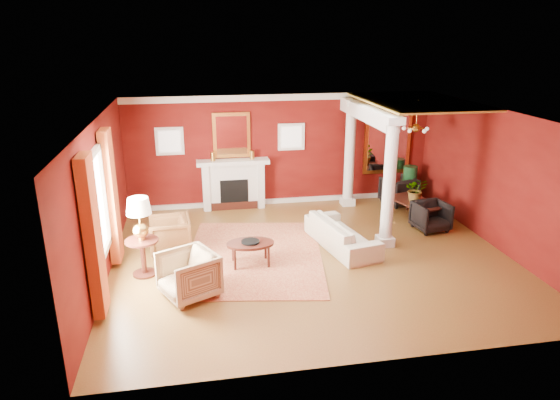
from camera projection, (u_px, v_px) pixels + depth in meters
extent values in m
plane|color=brown|center=(312.00, 257.00, 10.26)|extent=(8.00, 8.00, 0.00)
cube|color=#64130E|center=(282.00, 150.00, 13.06)|extent=(8.00, 0.04, 2.90)
cube|color=#64130E|center=(376.00, 269.00, 6.53)|extent=(8.00, 0.04, 2.90)
cube|color=#64130E|center=(101.00, 201.00, 9.13)|extent=(0.04, 7.00, 2.90)
cube|color=#64130E|center=(499.00, 180.00, 10.46)|extent=(0.04, 7.00, 2.90)
cube|color=white|center=(315.00, 116.00, 9.33)|extent=(8.00, 7.00, 0.04)
cube|color=silver|center=(234.00, 185.00, 12.96)|extent=(1.60, 0.34, 1.20)
cube|color=black|center=(234.00, 193.00, 12.84)|extent=(0.72, 0.03, 0.70)
cube|color=black|center=(235.00, 206.00, 12.96)|extent=(1.20, 0.05, 0.20)
cube|color=silver|center=(233.00, 162.00, 12.72)|extent=(1.85, 0.42, 0.10)
cube|color=silver|center=(206.00, 187.00, 12.81)|extent=(0.16, 0.40, 1.20)
cube|color=silver|center=(260.00, 184.00, 13.05)|extent=(0.16, 0.40, 1.20)
cube|color=gold|center=(232.00, 135.00, 12.66)|extent=(0.95, 0.06, 1.15)
cube|color=white|center=(232.00, 135.00, 12.63)|extent=(0.78, 0.02, 0.98)
cube|color=silver|center=(170.00, 141.00, 12.45)|extent=(0.70, 0.06, 0.70)
cube|color=white|center=(170.00, 141.00, 12.41)|extent=(0.54, 0.02, 0.54)
cube|color=silver|center=(291.00, 137.00, 12.96)|extent=(0.70, 0.06, 0.70)
cube|color=white|center=(291.00, 137.00, 12.93)|extent=(0.54, 0.02, 0.54)
cube|color=white|center=(96.00, 207.00, 8.54)|extent=(0.03, 1.30, 1.70)
cube|color=silver|center=(90.00, 221.00, 7.90)|extent=(0.08, 0.10, 1.90)
cube|color=silver|center=(104.00, 194.00, 9.20)|extent=(0.08, 0.10, 1.90)
cube|color=#A73C1C|center=(93.00, 237.00, 7.68)|extent=(0.18, 0.55, 2.60)
cube|color=#A73C1C|center=(111.00, 197.00, 9.54)|extent=(0.18, 0.55, 2.60)
cube|color=silver|center=(385.00, 241.00, 10.79)|extent=(0.34, 0.34, 0.20)
cylinder|color=silver|center=(389.00, 181.00, 10.36)|extent=(0.26, 0.26, 2.50)
cube|color=silver|center=(394.00, 120.00, 9.95)|extent=(0.36, 0.36, 0.16)
cube|color=silver|center=(347.00, 201.00, 13.31)|extent=(0.34, 0.34, 0.20)
cylinder|color=silver|center=(350.00, 152.00, 12.87)|extent=(0.26, 0.26, 2.50)
cube|color=silver|center=(352.00, 102.00, 12.47)|extent=(0.36, 0.36, 0.16)
cube|color=silver|center=(367.00, 113.00, 11.47)|extent=(0.30, 3.20, 0.32)
cube|color=gold|center=(417.00, 102.00, 11.44)|extent=(2.30, 3.40, 0.04)
cube|color=gold|center=(387.00, 143.00, 13.47)|extent=(1.30, 0.06, 1.70)
cube|color=white|center=(388.00, 143.00, 13.44)|extent=(1.10, 0.02, 1.50)
cylinder|color=gold|center=(417.00, 114.00, 11.59)|extent=(0.02, 0.02, 0.65)
sphere|color=gold|center=(416.00, 128.00, 11.70)|extent=(0.20, 0.20, 0.20)
sphere|color=#EEE4CA|center=(427.00, 129.00, 11.75)|extent=(0.09, 0.09, 0.09)
sphere|color=#EEE4CA|center=(414.00, 127.00, 11.97)|extent=(0.09, 0.09, 0.09)
sphere|color=#EEE4CA|center=(404.00, 128.00, 11.82)|extent=(0.09, 0.09, 0.09)
sphere|color=#EEE4CA|center=(410.00, 131.00, 11.52)|extent=(0.09, 0.09, 0.09)
sphere|color=#EEE4CA|center=(424.00, 131.00, 11.47)|extent=(0.09, 0.09, 0.09)
cube|color=silver|center=(282.00, 97.00, 12.58)|extent=(8.00, 0.08, 0.16)
cube|color=silver|center=(282.00, 201.00, 13.47)|extent=(8.00, 0.08, 0.12)
cube|color=maroon|center=(255.00, 256.00, 10.30)|extent=(3.31, 4.06, 0.01)
imported|color=#EFE5C9|center=(342.00, 229.00, 10.63)|extent=(1.03, 2.17, 0.82)
imported|color=black|center=(170.00, 233.00, 10.35)|extent=(0.82, 0.87, 0.84)
imported|color=tan|center=(188.00, 273.00, 8.61)|extent=(1.12, 1.15, 0.90)
cylinder|color=black|center=(250.00, 244.00, 9.78)|extent=(0.94, 0.94, 0.05)
cylinder|color=black|center=(235.00, 261.00, 9.61)|extent=(0.05, 0.05, 0.42)
cylinder|color=black|center=(269.00, 258.00, 9.72)|extent=(0.05, 0.05, 0.42)
cylinder|color=black|center=(233.00, 252.00, 10.00)|extent=(0.05, 0.05, 0.42)
cylinder|color=black|center=(266.00, 249.00, 10.11)|extent=(0.05, 0.05, 0.42)
imported|color=black|center=(248.00, 236.00, 9.80)|extent=(0.15, 0.06, 0.21)
cylinder|color=black|center=(145.00, 273.00, 9.52)|extent=(0.45, 0.45, 0.04)
cylinder|color=black|center=(143.00, 258.00, 9.42)|extent=(0.10, 0.10, 0.70)
cylinder|color=black|center=(142.00, 241.00, 9.30)|extent=(0.62, 0.62, 0.04)
sphere|color=gold|center=(141.00, 230.00, 9.24)|extent=(0.29, 0.29, 0.29)
cylinder|color=gold|center=(140.00, 220.00, 9.17)|extent=(0.03, 0.03, 0.31)
cone|color=#EEE4CA|center=(138.00, 206.00, 9.08)|extent=(0.45, 0.45, 0.31)
imported|color=black|center=(416.00, 205.00, 12.16)|extent=(0.86, 1.47, 0.77)
imported|color=black|center=(431.00, 215.00, 11.53)|extent=(0.81, 0.77, 0.74)
imported|color=black|center=(399.00, 189.00, 13.31)|extent=(0.95, 0.91, 0.80)
sphere|color=#14411E|center=(408.00, 194.00, 13.56)|extent=(0.42, 0.42, 0.42)
cylinder|color=#14411E|center=(409.00, 184.00, 13.47)|extent=(0.37, 0.37, 0.98)
imported|color=#26591E|center=(417.00, 181.00, 11.96)|extent=(0.63, 0.68, 0.45)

